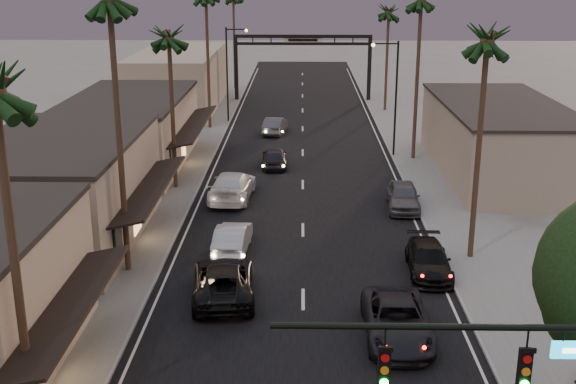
{
  "coord_description": "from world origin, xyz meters",
  "views": [
    {
      "loc": [
        -0.13,
        -10.6,
        14.3
      ],
      "look_at": [
        -0.84,
        27.26,
        2.5
      ],
      "focal_mm": 45.0,
      "sensor_mm": 36.0,
      "label": 1
    }
  ],
  "objects_px": {
    "arch": "(303,51)",
    "streetlight_left": "(230,67)",
    "palm_rc": "(389,8)",
    "oncoming_pickup": "(223,281)",
    "palm_lc": "(168,31)",
    "oncoming_silver": "(233,238)",
    "curbside_black": "(429,260)",
    "curbside_near": "(397,320)",
    "palm_ra": "(488,32)",
    "streetlight_right": "(393,89)"
  },
  "relations": [
    {
      "from": "arch",
      "to": "oncoming_pickup",
      "type": "distance_m",
      "value": 51.16
    },
    {
      "from": "palm_rc",
      "to": "oncoming_pickup",
      "type": "relative_size",
      "value": 2.11
    },
    {
      "from": "oncoming_pickup",
      "to": "oncoming_silver",
      "type": "xyz_separation_m",
      "value": [
        -0.1,
        5.5,
        -0.05
      ]
    },
    {
      "from": "arch",
      "to": "palm_rc",
      "type": "bearing_deg",
      "value": -34.89
    },
    {
      "from": "palm_rc",
      "to": "oncoming_pickup",
      "type": "height_order",
      "value": "palm_rc"
    },
    {
      "from": "palm_ra",
      "to": "streetlight_left",
      "type": "bearing_deg",
      "value": 114.54
    },
    {
      "from": "oncoming_pickup",
      "to": "oncoming_silver",
      "type": "height_order",
      "value": "oncoming_pickup"
    },
    {
      "from": "streetlight_left",
      "to": "palm_lc",
      "type": "xyz_separation_m",
      "value": [
        -1.68,
        -22.0,
        5.14
      ]
    },
    {
      "from": "streetlight_left",
      "to": "palm_ra",
      "type": "relative_size",
      "value": 0.68
    },
    {
      "from": "palm_lc",
      "to": "oncoming_silver",
      "type": "distance_m",
      "value": 15.7
    },
    {
      "from": "streetlight_left",
      "to": "curbside_black",
      "type": "xyz_separation_m",
      "value": [
        13.03,
        -35.98,
        -4.62
      ]
    },
    {
      "from": "palm_lc",
      "to": "curbside_near",
      "type": "relative_size",
      "value": 2.18
    },
    {
      "from": "streetlight_right",
      "to": "streetlight_left",
      "type": "xyz_separation_m",
      "value": [
        -13.84,
        13.0,
        0.0
      ]
    },
    {
      "from": "oncoming_pickup",
      "to": "oncoming_silver",
      "type": "bearing_deg",
      "value": -94.64
    },
    {
      "from": "arch",
      "to": "palm_rc",
      "type": "height_order",
      "value": "palm_rc"
    },
    {
      "from": "palm_rc",
      "to": "streetlight_left",
      "type": "bearing_deg",
      "value": -158.86
    },
    {
      "from": "curbside_near",
      "to": "curbside_black",
      "type": "relative_size",
      "value": 1.15
    },
    {
      "from": "curbside_black",
      "to": "arch",
      "type": "bearing_deg",
      "value": 99.42
    },
    {
      "from": "curbside_near",
      "to": "oncoming_pickup",
      "type": "bearing_deg",
      "value": 153.72
    },
    {
      "from": "palm_rc",
      "to": "curbside_near",
      "type": "xyz_separation_m",
      "value": [
        -4.84,
        -48.46,
        -9.69
      ]
    },
    {
      "from": "streetlight_right",
      "to": "oncoming_pickup",
      "type": "relative_size",
      "value": 1.56
    },
    {
      "from": "oncoming_pickup",
      "to": "curbside_black",
      "type": "height_order",
      "value": "oncoming_pickup"
    },
    {
      "from": "oncoming_pickup",
      "to": "oncoming_silver",
      "type": "distance_m",
      "value": 5.5
    },
    {
      "from": "palm_lc",
      "to": "oncoming_pickup",
      "type": "height_order",
      "value": "palm_lc"
    },
    {
      "from": "palm_rc",
      "to": "curbside_near",
      "type": "height_order",
      "value": "palm_rc"
    },
    {
      "from": "streetlight_left",
      "to": "arch",
      "type": "bearing_deg",
      "value": 60.03
    },
    {
      "from": "curbside_black",
      "to": "oncoming_silver",
      "type": "bearing_deg",
      "value": 166.93
    },
    {
      "from": "curbside_near",
      "to": "oncoming_silver",
      "type": "bearing_deg",
      "value": 129.27
    },
    {
      "from": "palm_ra",
      "to": "oncoming_pickup",
      "type": "height_order",
      "value": "palm_ra"
    },
    {
      "from": "curbside_near",
      "to": "palm_lc",
      "type": "bearing_deg",
      "value": 121.21
    },
    {
      "from": "oncoming_pickup",
      "to": "curbside_near",
      "type": "bearing_deg",
      "value": 148.0
    },
    {
      "from": "palm_ra",
      "to": "palm_rc",
      "type": "height_order",
      "value": "palm_ra"
    },
    {
      "from": "oncoming_pickup",
      "to": "palm_lc",
      "type": "bearing_deg",
      "value": -79.1
    },
    {
      "from": "arch",
      "to": "streetlight_left",
      "type": "relative_size",
      "value": 1.69
    },
    {
      "from": "streetlight_right",
      "to": "oncoming_silver",
      "type": "distance_m",
      "value": 23.37
    },
    {
      "from": "streetlight_right",
      "to": "oncoming_silver",
      "type": "height_order",
      "value": "streetlight_right"
    },
    {
      "from": "palm_ra",
      "to": "oncoming_pickup",
      "type": "bearing_deg",
      "value": -158.48
    },
    {
      "from": "oncoming_pickup",
      "to": "curbside_black",
      "type": "relative_size",
      "value": 1.19
    },
    {
      "from": "curbside_black",
      "to": "curbside_near",
      "type": "bearing_deg",
      "value": -107.79
    },
    {
      "from": "palm_lc",
      "to": "palm_rc",
      "type": "xyz_separation_m",
      "value": [
        17.2,
        28.0,
        0.0
      ]
    },
    {
      "from": "streetlight_right",
      "to": "palm_ra",
      "type": "relative_size",
      "value": 0.68
    },
    {
      "from": "streetlight_right",
      "to": "curbside_near",
      "type": "relative_size",
      "value": 1.61
    },
    {
      "from": "palm_ra",
      "to": "curbside_black",
      "type": "xyz_separation_m",
      "value": [
        -2.49,
        -1.98,
        -10.74
      ]
    },
    {
      "from": "palm_rc",
      "to": "oncoming_silver",
      "type": "height_order",
      "value": "palm_rc"
    },
    {
      "from": "streetlight_left",
      "to": "palm_lc",
      "type": "bearing_deg",
      "value": -94.37
    },
    {
      "from": "arch",
      "to": "streetlight_left",
      "type": "distance_m",
      "value": 13.85
    },
    {
      "from": "palm_ra",
      "to": "curbside_near",
      "type": "xyz_separation_m",
      "value": [
        -4.84,
        -8.46,
        -10.67
      ]
    },
    {
      "from": "oncoming_silver",
      "to": "curbside_near",
      "type": "xyz_separation_m",
      "value": [
        7.46,
        -9.15,
        0.02
      ]
    },
    {
      "from": "palm_lc",
      "to": "oncoming_silver",
      "type": "xyz_separation_m",
      "value": [
        4.9,
        -11.31,
        -9.71
      ]
    },
    {
      "from": "palm_lc",
      "to": "curbside_near",
      "type": "distance_m",
      "value": 25.79
    }
  ]
}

